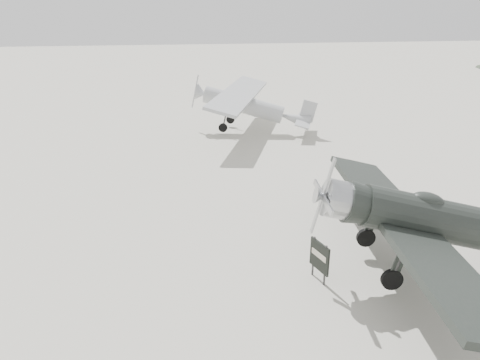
{
  "coord_description": "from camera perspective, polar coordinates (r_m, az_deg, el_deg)",
  "views": [
    {
      "loc": [
        -2.61,
        -16.32,
        8.5
      ],
      "look_at": [
        -0.08,
        1.48,
        1.5
      ],
      "focal_mm": 35.0,
      "sensor_mm": 36.0,
      "label": 1
    }
  ],
  "objects": [
    {
      "name": "lowwing_monoplane",
      "position": [
        15.98,
        23.0,
        -4.62
      ],
      "size": [
        8.32,
        11.65,
        3.75
      ],
      "rotation": [
        0.0,
        0.24,
        -0.09
      ],
      "color": "black",
      "rests_on": "ground"
    },
    {
      "name": "highwing_monoplane",
      "position": [
        31.57,
        1.03,
        9.47
      ],
      "size": [
        8.25,
        11.42,
        3.27
      ],
      "rotation": [
        0.0,
        0.23,
        -0.34
      ],
      "color": "#A3A6A8",
      "rests_on": "ground"
    },
    {
      "name": "ground",
      "position": [
        18.59,
        0.88,
        -5.95
      ],
      "size": [
        160.0,
        160.0,
        0.0
      ],
      "primitive_type": "plane",
      "color": "#A09D8E",
      "rests_on": "ground"
    },
    {
      "name": "sign_board",
      "position": [
        15.24,
        9.67,
        -9.24
      ],
      "size": [
        0.36,
        0.95,
        1.4
      ],
      "rotation": [
        0.0,
        0.0,
        0.31
      ],
      "color": "#333333",
      "rests_on": "ground"
    }
  ]
}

